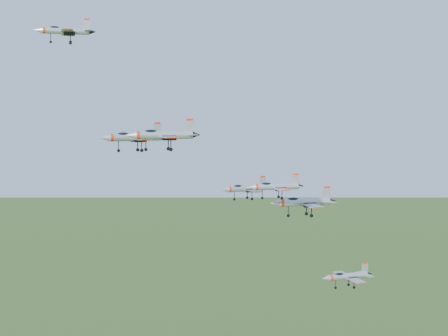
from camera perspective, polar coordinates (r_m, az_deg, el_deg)
name	(u,v)px	position (r m, az deg, el deg)	size (l,w,h in m)	color
jet_lead	(64,31)	(125.35, -14.40, 12.06)	(11.75, 9.70, 3.14)	#A0A4AD
jet_left_high	(133,137)	(113.82, -8.30, 2.81)	(12.74, 10.65, 3.41)	#A0A4AD
jet_right_high	(162,135)	(98.03, -5.66, 3.03)	(12.08, 9.95, 3.23)	#A0A4AD
jet_left_low	(245,188)	(127.75, 1.93, -1.87)	(11.39, 9.51, 3.05)	#A0A4AD
jet_right_low	(275,186)	(109.99, 4.67, -1.70)	(10.64, 8.83, 2.84)	#A0A4AD
jet_trail	(303,202)	(118.56, 7.22, -3.10)	(13.40, 11.05, 3.58)	#A0A4AD
jet_extra	(347,276)	(136.83, 11.15, -9.67)	(12.29, 10.12, 3.29)	#A0A4AD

